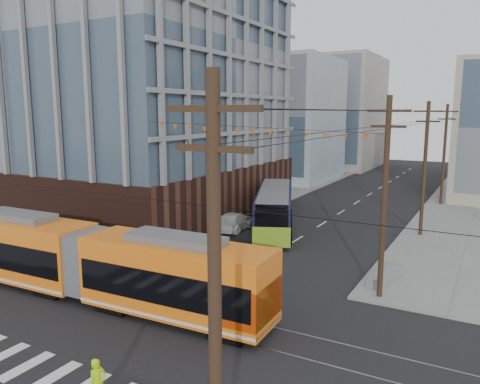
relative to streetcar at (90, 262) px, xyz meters
The scene contains 13 objects.
ground 6.72m from the streetcar, 32.27° to the right, with size 160.00×160.00×0.00m, color slate.
office_building 28.44m from the streetcar, 130.27° to the left, with size 30.00×25.00×28.60m, color #381E16.
bg_bldg_nw_near 50.43m from the streetcar, 103.42° to the left, with size 18.00×16.00×18.00m, color #8C99A5.
bg_bldg_nw_far 69.57m from the streetcar, 97.14° to the left, with size 16.00×18.00×20.00m, color gray.
utility_pole_near 17.15m from the streetcar, 34.10° to the right, with size 0.30×0.30×11.00m, color black.
utility_pole_far 54.50m from the streetcar, 75.18° to the left, with size 0.30×0.30×11.00m, color black.
streetcar is the anchor object (origin of this frame).
city_bus 18.83m from the streetcar, 82.55° to the left, with size 2.83×13.08×3.71m, color black, non-canonical shape.
parked_car_silver 9.28m from the streetcar, 88.95° to the left, with size 1.63×4.68×1.54m, color #A4A4A4.
parked_car_white 17.01m from the streetcar, 92.06° to the left, with size 2.14×5.27×1.53m, color silver.
parked_car_grey 19.66m from the streetcar, 88.56° to the left, with size 2.00×4.33×1.20m, color slate.
pedestrian 10.29m from the streetcar, 42.53° to the right, with size 0.65×0.43×1.78m, color #BBFF07.
jersey_barrier 17.17m from the streetcar, 36.64° to the left, with size 0.86×3.80×0.76m, color #606060.
Camera 1 is at (13.57, -14.06, 10.13)m, focal length 35.00 mm.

